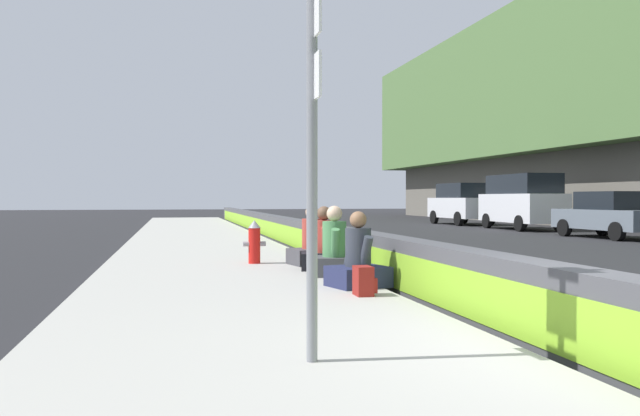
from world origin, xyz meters
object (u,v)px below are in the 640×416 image
seated_person_foreground (358,263)px  parked_car_fourth (610,215)px  route_sign_post (313,103)px  seated_person_rear (324,250)px  seated_person_middle (334,254)px  parked_car_far (461,203)px  fire_hydrant (254,241)px  seated_person_far (312,246)px  parked_car_midline (522,201)px  backpack (364,281)px

seated_person_foreground → parked_car_fourth: bearing=-48.6°
parked_car_fourth → route_sign_post: bearing=137.1°
parked_car_fourth → seated_person_rear: bearing=124.9°
seated_person_middle → parked_car_far: bearing=-29.9°
route_sign_post → seated_person_middle: bearing=-15.8°
fire_hydrant → seated_person_far: bearing=-113.6°
seated_person_middle → seated_person_foreground: bearing=-179.8°
parked_car_midline → parked_car_far: bearing=2.4°
parked_car_fourth → parked_car_midline: bearing=-2.0°
fire_hydrant → seated_person_rear: (-1.39, -1.13, -0.08)m
seated_person_middle → seated_person_rear: seated_person_middle is taller
fire_hydrant → seated_person_rear: bearing=-140.9°
seated_person_foreground → parked_car_far: bearing=-28.4°
fire_hydrant → parked_car_fourth: size_ratio=0.19×
fire_hydrant → parked_car_midline: (14.07, -14.18, 0.77)m
seated_person_rear → parked_car_fourth: size_ratio=0.26×
seated_person_far → fire_hydrant: bearing=66.4°
route_sign_post → fire_hydrant: bearing=-3.6°
seated_person_foreground → backpack: (-0.87, 0.17, -0.16)m
fire_hydrant → parked_car_fourth: bearing=-61.5°
backpack → parked_car_far: size_ratio=0.08×
fire_hydrant → seated_person_middle: bearing=-155.0°
route_sign_post → backpack: 4.08m
parked_car_midline → seated_person_middle: bearing=141.4°
backpack → parked_car_midline: parked_car_midline is taller
seated_person_foreground → backpack: 0.90m
parked_car_fourth → parked_car_midline: parked_car_midline is taller
seated_person_rear → parked_car_midline: size_ratio=0.23×
parked_car_midline → parked_car_fourth: bearing=178.0°
route_sign_post → parked_car_far: 31.47m
seated_person_rear → seated_person_far: 0.91m
fire_hydrant → seated_person_middle: (-2.34, -1.09, -0.07)m
seated_person_far → parked_car_fourth: bearing=-58.0°
seated_person_foreground → fire_hydrant: bearing=16.2°
seated_person_rear → fire_hydrant: bearing=39.1°
seated_person_foreground → seated_person_far: size_ratio=0.96×
seated_person_rear → backpack: 3.27m
route_sign_post → parked_car_midline: 26.49m
route_sign_post → seated_person_foreground: size_ratio=3.18×
parked_car_midline → parked_car_far: parked_car_midline is taller
seated_person_middle → parked_car_midline: size_ratio=0.23×
route_sign_post → seated_person_foreground: (4.18, -1.59, -1.74)m
backpack → route_sign_post: bearing=156.7°
fire_hydrant → parked_car_midline: bearing=-45.2°
seated_person_foreground → seated_person_far: bearing=-0.0°
seated_person_rear → parked_car_fourth: 15.63m
fire_hydrant → seated_person_foreground: seated_person_foreground is taller
seated_person_rear → seated_person_far: bearing=2.1°
seated_person_foreground → parked_car_far: 27.02m
seated_person_far → parked_car_fourth: size_ratio=0.26×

